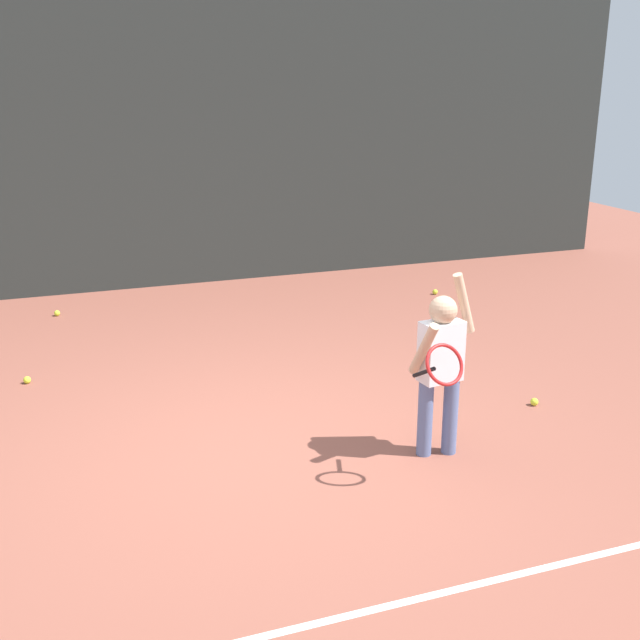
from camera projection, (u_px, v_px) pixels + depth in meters
name	position (u px, v px, depth m)	size (l,w,h in m)	color
ground_plane	(259.00, 452.00, 5.69)	(20.00, 20.00, 0.00)	brown
court_line_baseline	(357.00, 614.00, 3.99)	(9.00, 0.05, 0.00)	white
back_fence_windscreen	(149.00, 141.00, 9.63)	(13.54, 0.08, 3.75)	#282D2B
fence_post_2	(313.00, 130.00, 10.37)	(0.09, 0.09, 3.90)	slate
fence_post_3	(585.00, 124.00, 11.79)	(0.09, 0.09, 3.90)	slate
tennis_player	(441.00, 362.00, 5.44)	(0.66, 0.64, 1.35)	slate
tennis_ball_0	(435.00, 292.00, 9.78)	(0.07, 0.07, 0.07)	#CCE033
tennis_ball_1	(27.00, 380.00, 6.95)	(0.07, 0.07, 0.07)	#CCE033
tennis_ball_4	(57.00, 313.00, 8.90)	(0.07, 0.07, 0.07)	#CCE033
tennis_ball_6	(534.00, 402.00, 6.49)	(0.07, 0.07, 0.07)	#CCE033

